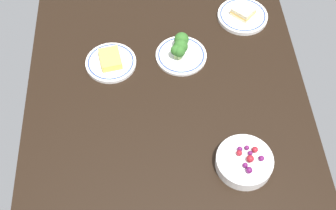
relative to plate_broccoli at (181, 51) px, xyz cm
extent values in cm
cube|color=black|center=(21.74, -5.77, -4.52)|extent=(147.27, 91.14, 4.00)
cylinder|color=white|center=(0.43, 0.18, -2.01)|extent=(17.51, 17.51, 1.00)
torus|color=#33478C|center=(0.43, 0.18, -1.51)|extent=(15.91, 15.91, 0.50)
cylinder|color=#9EBC72|center=(2.16, -0.62, -0.38)|extent=(1.40, 1.40, 2.26)
sphere|color=#2D6023|center=(2.16, -0.62, 2.25)|extent=(3.99, 3.99, 3.99)
cylinder|color=#9EBC72|center=(1.62, -1.76, -0.31)|extent=(1.29, 1.29, 2.40)
sphere|color=#2D6023|center=(1.62, -1.76, 2.28)|extent=(3.70, 3.70, 3.70)
cylinder|color=#9EBC72|center=(-0.06, -0.06, -0.59)|extent=(1.75, 1.75, 1.84)
sphere|color=#2D6023|center=(-0.06, -0.06, 2.21)|extent=(5.01, 5.01, 5.01)
cylinder|color=#9EBC72|center=(-3.08, 0.50, -0.59)|extent=(1.77, 1.77, 1.85)
sphere|color=#2D6023|center=(-3.08, 0.50, 2.23)|extent=(5.04, 5.04, 5.04)
cylinder|color=white|center=(43.14, 14.90, -0.70)|extent=(16.57, 16.57, 3.64)
torus|color=white|center=(43.14, 14.90, 1.12)|extent=(16.70, 16.70, 0.80)
sphere|color=maroon|center=(41.48, 13.40, 1.99)|extent=(1.74, 1.74, 1.74)
sphere|color=maroon|center=(40.73, 18.06, 2.04)|extent=(1.84, 1.84, 1.84)
sphere|color=#59144C|center=(43.57, 19.43, 1.95)|extent=(1.65, 1.65, 1.65)
sphere|color=#59144C|center=(47.09, 15.31, 2.07)|extent=(1.91, 1.91, 1.91)
sphere|color=maroon|center=(43.64, 16.17, 2.21)|extent=(2.19, 2.19, 2.19)
sphere|color=#59144C|center=(41.67, 16.58, 1.84)|extent=(1.44, 1.44, 1.44)
sphere|color=#59144C|center=(40.19, 13.79, 1.91)|extent=(1.59, 1.59, 1.59)
sphere|color=#59144C|center=(39.82, 15.92, 1.83)|extent=(1.42, 1.42, 1.42)
sphere|color=#59144C|center=(45.41, 14.50, 1.90)|extent=(1.55, 1.55, 1.55)
cylinder|color=white|center=(-16.85, 24.23, -1.78)|extent=(18.32, 18.32, 1.48)
torus|color=#33478C|center=(-16.85, 24.23, -1.04)|extent=(16.62, 16.62, 0.50)
cube|color=beige|center=(-16.85, 24.23, -0.44)|extent=(9.61, 9.62, 1.20)
cube|color=#E5B24C|center=(-16.85, 24.23, 0.56)|extent=(9.61, 9.62, 0.80)
cube|color=beige|center=(-16.85, 24.23, 1.56)|extent=(9.61, 9.62, 1.20)
cylinder|color=white|center=(2.13, -23.90, -1.87)|extent=(17.17, 17.17, 1.29)
torus|color=#33478C|center=(2.13, -23.90, -1.22)|extent=(15.61, 15.61, 0.50)
cube|color=#F2D14C|center=(2.13, -23.90, 0.11)|extent=(9.80, 8.27, 2.67)
camera|label=1|loc=(102.17, -11.12, 116.79)|focal=48.49mm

